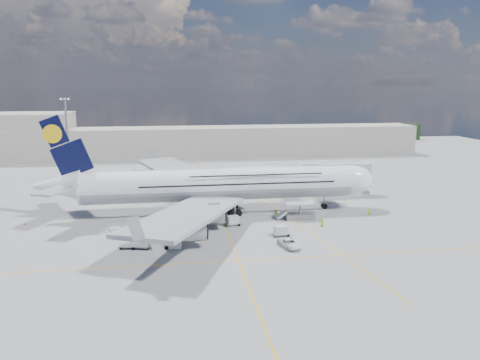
{
  "coord_description": "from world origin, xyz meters",
  "views": [
    {
      "loc": [
        -10.62,
        -93.9,
        29.47
      ],
      "look_at": [
        4.39,
        8.0,
        8.05
      ],
      "focal_mm": 35.0,
      "sensor_mm": 36.0,
      "label": 1
    }
  ],
  "objects": [
    {
      "name": "catering_truck_inner",
      "position": [
        -5.18,
        23.52,
        1.81
      ],
      "size": [
        6.89,
        4.21,
        3.83
      ],
      "rotation": [
        0.0,
        0.0,
        -0.33
      ],
      "color": "gray",
      "rests_on": "ground"
    },
    {
      "name": "light_mast",
      "position": [
        -40.0,
        45.0,
        13.21
      ],
      "size": [
        3.0,
        0.7,
        25.5
      ],
      "color": "gray",
      "rests_on": "ground"
    },
    {
      "name": "crew_van",
      "position": [
        20.01,
        -3.76,
        0.9
      ],
      "size": [
        1.04,
        1.02,
        1.8
      ],
      "primitive_type": "imported",
      "rotation": [
        0.0,
        0.0,
        2.41
      ],
      "color": "#BFE818",
      "rests_on": "ground"
    },
    {
      "name": "cone_tail",
      "position": [
        -41.78,
        6.69,
        0.27
      ],
      "size": [
        0.44,
        0.44,
        0.55
      ],
      "color": "orange",
      "rests_on": "ground"
    },
    {
      "name": "tree_line",
      "position": [
        40.0,
        140.0,
        4.0
      ],
      "size": [
        160.0,
        6.0,
        8.0
      ],
      "primitive_type": "cube",
      "color": "#193814",
      "rests_on": "ground"
    },
    {
      "name": "jet_bridge",
      "position": [
        29.81,
        20.94,
        6.85
      ],
      "size": [
        18.8,
        12.1,
        8.5
      ],
      "color": "#B7B7BC",
      "rests_on": "ground"
    },
    {
      "name": "service_van",
      "position": [
        10.12,
        -15.08,
        0.77
      ],
      "size": [
        3.9,
        6.02,
        1.54
      ],
      "primitive_type": "imported",
      "rotation": [
        0.0,
        0.0,
        0.26
      ],
      "color": "white",
      "rests_on": "ground"
    },
    {
      "name": "cone_nose",
      "position": [
        27.97,
        14.47,
        0.26
      ],
      "size": [
        0.42,
        0.42,
        0.53
      ],
      "color": "orange",
      "rests_on": "ground"
    },
    {
      "name": "dolly_row_b",
      "position": [
        -12.28,
        -2.77,
        1.06
      ],
      "size": [
        3.51,
        2.75,
        1.97
      ],
      "rotation": [
        0.0,
        0.0,
        -0.4
      ],
      "color": "gray",
      "rests_on": "ground"
    },
    {
      "name": "cone_wing_left_outer",
      "position": [
        -17.4,
        29.44,
        0.26
      ],
      "size": [
        0.43,
        0.43,
        0.55
      ],
      "color": "orange",
      "rests_on": "ground"
    },
    {
      "name": "dolly_row_a",
      "position": [
        -18.93,
        -10.95,
        0.38
      ],
      "size": [
        3.46,
        2.07,
        0.49
      ],
      "rotation": [
        0.0,
        0.0,
        -0.09
      ],
      "color": "gray",
      "rests_on": "ground"
    },
    {
      "name": "taxi_line_main",
      "position": [
        0.0,
        0.0,
        0.01
      ],
      "size": [
        0.25,
        220.0,
        0.01
      ],
      "primitive_type": "cube",
      "color": "#F1B40C",
      "rests_on": "ground"
    },
    {
      "name": "crew_nose",
      "position": [
        33.06,
        2.6,
        0.94
      ],
      "size": [
        0.73,
        0.52,
        1.89
      ],
      "primitive_type": "imported",
      "rotation": [
        0.0,
        0.0,
        0.1
      ],
      "color": "#B7F019",
      "rests_on": "ground"
    },
    {
      "name": "cone_wing_right_inner",
      "position": [
        -13.03,
        -9.56,
        0.24
      ],
      "size": [
        0.39,
        0.39,
        0.5
      ],
      "color": "orange",
      "rests_on": "ground"
    },
    {
      "name": "catering_truck_outer",
      "position": [
        -18.72,
        47.0,
        1.84
      ],
      "size": [
        7.22,
        5.54,
        3.97
      ],
      "rotation": [
        0.0,
        0.0,
        -0.58
      ],
      "color": "gray",
      "rests_on": "ground"
    },
    {
      "name": "taxi_line_cross",
      "position": [
        0.0,
        -20.0,
        0.01
      ],
      "size": [
        120.0,
        0.25,
        0.01
      ],
      "primitive_type": "cube",
      "color": "#F1B40C",
      "rests_on": "ground"
    },
    {
      "name": "terminal",
      "position": [
        0.0,
        95.0,
        6.0
      ],
      "size": [
        180.0,
        16.0,
        12.0
      ],
      "primitive_type": "cube",
      "color": "#B2AD9E",
      "rests_on": "ground"
    },
    {
      "name": "hangar",
      "position": [
        -70.0,
        100.0,
        9.0
      ],
      "size": [
        40.0,
        22.0,
        18.0
      ],
      "primitive_type": "cube",
      "color": "#B2AD9E",
      "rests_on": "ground"
    },
    {
      "name": "dolly_nose_far",
      "position": [
        10.11,
        -8.38,
        1.12
      ],
      "size": [
        3.47,
        2.12,
        2.09
      ],
      "rotation": [
        0.0,
        0.0,
        0.11
      ],
      "color": "gray",
      "rests_on": "ground"
    },
    {
      "name": "crew_wing",
      "position": [
        -15.36,
        -11.44,
        0.95
      ],
      "size": [
        0.55,
        1.15,
        1.91
      ],
      "primitive_type": "imported",
      "rotation": [
        0.0,
        0.0,
        1.5
      ],
      "color": "#BDFF1A",
      "rests_on": "ground"
    },
    {
      "name": "airliner",
      "position": [
        0.26,
        10.0,
        6.87
      ],
      "size": [
        77.26,
        79.15,
        23.71
      ],
      "color": "white",
      "rests_on": "ground"
    },
    {
      "name": "cone_wing_right_outer",
      "position": [
        -5.87,
        -9.32,
        0.24
      ],
      "size": [
        0.38,
        0.38,
        0.49
      ],
      "color": "orange",
      "rests_on": "ground"
    },
    {
      "name": "baggage_tug",
      "position": [
        -10.97,
        -12.27,
        0.86
      ],
      "size": [
        3.3,
        1.92,
        1.94
      ],
      "rotation": [
        0.0,
        0.0,
        -0.16
      ],
      "color": "silver",
      "rests_on": "ground"
    },
    {
      "name": "cargo_loader",
      "position": [
        16.82,
        2.89,
        1.25
      ],
      "size": [
        8.53,
        3.2,
        3.67
      ],
      "color": "silver",
      "rests_on": "ground"
    },
    {
      "name": "crew_loader",
      "position": [
        12.06,
        4.97,
        0.87
      ],
      "size": [
        1.05,
        1.07,
        1.74
      ],
      "primitive_type": "imported",
      "rotation": [
        0.0,
        0.0,
        -0.85
      ],
      "color": "#BEFF1A",
      "rests_on": "ground"
    },
    {
      "name": "ground",
      "position": [
        0.0,
        0.0,
        0.0
      ],
      "size": [
        300.0,
        300.0,
        0.0
      ],
      "primitive_type": "plane",
      "color": "gray",
      "rests_on": "ground"
    },
    {
      "name": "dolly_back",
      "position": [
        -22.19,
        -3.25,
        0.88
      ],
      "size": [
        2.93,
        2.3,
        1.64
      ],
      "rotation": [
        0.0,
        0.0,
        0.41
      ],
      "color": "gray",
      "rests_on": "ground"
    },
    {
      "name": "taxi_line_diag",
      "position": [
        14.0,
        10.0,
        0.01
      ],
      "size": [
        14.16,
        99.06,
        0.01
      ],
      "primitive_type": "cube",
      "rotation": [
        0.0,
        0.0,
        0.14
      ],
      "color": "#F1B40C",
      "rests_on": "ground"
    },
    {
      "name": "crew_tug",
      "position": [
        -6.36,
        -7.28,
        0.82
      ],
      "size": [
        1.22,
        1.0,
        1.65
      ],
      "primitive_type": "imported",
      "rotation": [
        0.0,
        0.0,
        -0.42
      ],
      "color": "#D2E718",
      "rests_on": "ground"
    },
    {
      "name": "dolly_row_c",
      "position": [
        -16.75,
        -11.43,
        0.38
      ],
      "size": [
        3.67,
        2.59,
        0.49
      ],
      "rotation": [
        0.0,
        0.0,
        -0.27
      ],
      "color": "gray",
      "rests_on": "ground"
    },
    {
      "name": "cone_wing_left_inner",
      "position": [
        -11.58,
        29.04,
        0.23
      ],
      "size": [
        0.38,
        0.38,
        0.49
      ],
      "color": "orange",
      "rests_on": "ground"
    },
    {
      "name": "dolly_nose_near",
      "position": [
        1.61,
        -0.21,
        1.13
      ],
      "size": [
        3.7,
        2.67,
        2.11
      ],
      "rotation": [
        0.0,
        0.0,
        0.3
      ],
      "color": "gray",
      "rests_on": "ground"
    }
  ]
}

